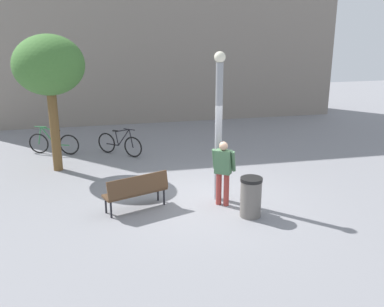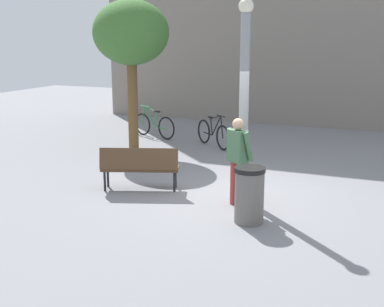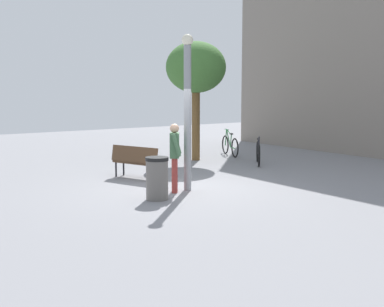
{
  "view_description": "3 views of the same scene",
  "coord_description": "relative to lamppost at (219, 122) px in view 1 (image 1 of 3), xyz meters",
  "views": [
    {
      "loc": [
        -2.79,
        -10.64,
        4.72
      ],
      "look_at": [
        -0.47,
        -0.0,
        1.29
      ],
      "focal_mm": 42.5,
      "sensor_mm": 36.0,
      "label": 1
    },
    {
      "loc": [
        3.05,
        -9.3,
        3.15
      ],
      "look_at": [
        -0.91,
        0.14,
        0.79
      ],
      "focal_mm": 48.22,
      "sensor_mm": 36.0,
      "label": 2
    },
    {
      "loc": [
        10.57,
        -7.13,
        2.54
      ],
      "look_at": [
        0.58,
        -0.13,
        0.97
      ],
      "focal_mm": 48.22,
      "sensor_mm": 36.0,
      "label": 3
    }
  ],
  "objects": [
    {
      "name": "bicycle_green",
      "position": [
        -4.46,
        4.98,
        -1.69
      ],
      "size": [
        1.71,
        0.68,
        0.97
      ],
      "color": "black",
      "rests_on": "ground_plane"
    },
    {
      "name": "plaza_tree",
      "position": [
        -4.23,
        3.26,
        1.1
      ],
      "size": [
        2.07,
        2.07,
        4.1
      ],
      "color": "brown",
      "rests_on": "ground_plane"
    },
    {
      "name": "ground_plane",
      "position": [
        -0.21,
        -0.0,
        -2.07
      ],
      "size": [
        36.0,
        36.0,
        0.0
      ],
      "primitive_type": "plane",
      "color": "gray"
    },
    {
      "name": "park_bench",
      "position": [
        -2.13,
        -0.25,
        -1.53
      ],
      "size": [
        1.66,
        1.0,
        0.92
      ],
      "color": "#513823",
      "rests_on": "ground_plane"
    },
    {
      "name": "bicycle_black",
      "position": [
        -2.24,
        4.39,
        -1.69
      ],
      "size": [
        1.43,
        1.19,
        0.97
      ],
      "color": "black",
      "rests_on": "ground_plane"
    },
    {
      "name": "lamppost",
      "position": [
        0.0,
        0.0,
        0.0
      ],
      "size": [
        0.28,
        0.28,
        3.8
      ],
      "color": "gray",
      "rests_on": "ground_plane"
    },
    {
      "name": "building_facade",
      "position": [
        -0.21,
        9.77,
        2.83
      ],
      "size": [
        16.14,
        2.0,
        9.81
      ],
      "primitive_type": "cube",
      "color": "gray",
      "rests_on": "ground_plane"
    },
    {
      "name": "person_by_lamppost",
      "position": [
        0.02,
        -0.4,
        -1.11
      ],
      "size": [
        0.62,
        0.53,
        1.67
      ],
      "color": "#9E3833",
      "rests_on": "ground_plane"
    },
    {
      "name": "trash_bin",
      "position": [
        0.49,
        -1.18,
        -1.58
      ],
      "size": [
        0.53,
        0.53,
        0.98
      ],
      "color": "#66605B",
      "rests_on": "ground_plane"
    }
  ]
}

